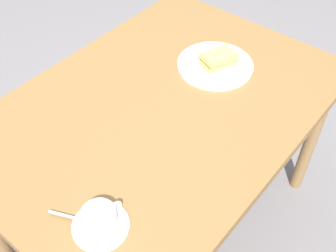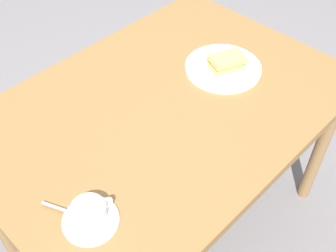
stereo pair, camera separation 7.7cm
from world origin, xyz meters
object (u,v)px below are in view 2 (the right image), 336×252
at_px(spoon, 63,210).
at_px(dining_table, 164,120).
at_px(coffee_saucer, 91,221).
at_px(sandwich_front, 227,62).
at_px(coffee_cup, 89,213).
at_px(sandwich_plate, 223,68).

bearing_deg(spoon, dining_table, 12.42).
bearing_deg(coffee_saucer, spoon, 113.54).
distance_m(sandwich_front, spoon, 0.77).
distance_m(dining_table, coffee_cup, 0.50).
bearing_deg(coffee_saucer, sandwich_plate, 11.99).
bearing_deg(sandwich_plate, dining_table, 175.14).
xyz_separation_m(dining_table, coffee_cup, (-0.45, -0.18, 0.12)).
distance_m(sandwich_plate, coffee_cup, 0.75).
height_order(sandwich_front, coffee_saucer, sandwich_front).
bearing_deg(dining_table, spoon, -167.58).
relative_size(dining_table, coffee_saucer, 8.44).
height_order(coffee_saucer, spoon, spoon).
distance_m(sandwich_plate, coffee_saucer, 0.75).
distance_m(sandwich_front, coffee_cup, 0.75).
height_order(coffee_cup, spoon, coffee_cup).
distance_m(dining_table, sandwich_plate, 0.29).
bearing_deg(sandwich_front, dining_table, 173.02).
relative_size(coffee_cup, spoon, 1.22).
distance_m(dining_table, sandwich_front, 0.31).
xyz_separation_m(dining_table, coffee_saucer, (-0.45, -0.18, 0.08)).
height_order(sandwich_plate, spoon, spoon).
xyz_separation_m(coffee_saucer, spoon, (-0.03, 0.07, 0.01)).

